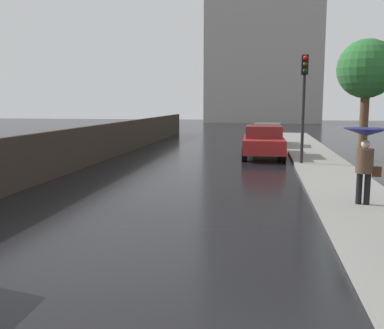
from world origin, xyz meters
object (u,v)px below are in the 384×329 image
at_px(car_green_near_kerb, 267,135).
at_px(street_tree_mid, 367,70).
at_px(traffic_light, 304,89).
at_px(pedestrian_with_umbrella_near, 366,146).
at_px(car_red_mid_road, 263,141).

bearing_deg(car_green_near_kerb, street_tree_mid, -50.21).
height_order(traffic_light, street_tree_mid, street_tree_mid).
distance_m(pedestrian_with_umbrella_near, traffic_light, 7.36).
xyz_separation_m(pedestrian_with_umbrella_near, traffic_light, (-0.82, 7.15, 1.55)).
bearing_deg(pedestrian_with_umbrella_near, car_red_mid_road, 116.32).
xyz_separation_m(car_red_mid_road, pedestrian_with_umbrella_near, (2.34, -9.80, 0.77)).
height_order(car_green_near_kerb, pedestrian_with_umbrella_near, pedestrian_with_umbrella_near).
bearing_deg(pedestrian_with_umbrella_near, street_tree_mid, 91.02).
relative_size(car_green_near_kerb, street_tree_mid, 0.83).
distance_m(traffic_light, street_tree_mid, 3.61).
bearing_deg(street_tree_mid, traffic_light, -142.27).
relative_size(pedestrian_with_umbrella_near, traffic_light, 0.43).
distance_m(car_green_near_kerb, pedestrian_with_umbrella_near, 14.99).
bearing_deg(traffic_light, car_green_near_kerb, 99.51).
bearing_deg(pedestrian_with_umbrella_near, traffic_light, 109.44).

